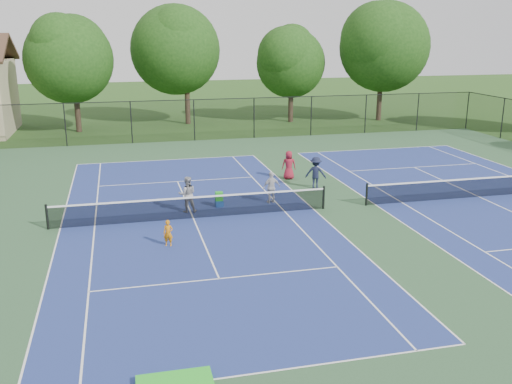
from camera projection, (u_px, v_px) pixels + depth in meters
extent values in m
plane|color=#234716|center=(345.00, 207.00, 26.20)|extent=(140.00, 140.00, 0.00)
cube|color=#2F5431|center=(345.00, 207.00, 26.20)|extent=(36.00, 36.00, 0.01)
cube|color=navy|center=(193.00, 218.00, 24.61)|extent=(10.97, 23.77, 0.00)
cube|color=white|center=(168.00, 160.00, 35.72)|extent=(10.97, 0.06, 0.00)
cube|color=white|center=(260.00, 373.00, 13.50)|extent=(10.97, 0.06, 0.00)
cube|color=white|center=(60.00, 228.00, 23.37)|extent=(0.06, 23.77, 0.00)
cube|color=white|center=(314.00, 209.00, 25.86)|extent=(0.06, 23.77, 0.00)
cube|color=white|center=(95.00, 226.00, 23.68)|extent=(0.06, 23.77, 0.00)
cube|color=white|center=(285.00, 211.00, 25.55)|extent=(0.06, 23.77, 0.00)
cube|color=white|center=(178.00, 181.00, 30.60)|extent=(8.23, 0.06, 0.00)
cube|color=white|center=(219.00, 279.00, 18.63)|extent=(8.23, 0.06, 0.00)
cube|color=white|center=(193.00, 218.00, 24.61)|extent=(0.06, 12.80, 0.00)
cylinder|color=black|center=(47.00, 217.00, 23.12)|extent=(0.10, 0.10, 1.07)
cylinder|color=black|center=(324.00, 198.00, 25.82)|extent=(0.10, 0.10, 1.07)
cube|color=black|center=(193.00, 208.00, 24.49)|extent=(11.90, 0.01, 0.90)
cube|color=white|center=(193.00, 197.00, 24.36)|extent=(11.90, 0.04, 0.07)
cube|color=navy|center=(479.00, 197.00, 27.78)|extent=(10.97, 23.77, 0.00)
cube|color=white|center=(374.00, 149.00, 38.89)|extent=(10.97, 0.06, 0.00)
cube|color=white|center=(375.00, 205.00, 26.54)|extent=(0.06, 23.77, 0.00)
cube|color=white|center=(402.00, 203.00, 26.85)|extent=(0.06, 23.77, 0.00)
cube|color=white|center=(414.00, 167.00, 33.77)|extent=(8.23, 0.06, 0.00)
cube|color=white|center=(479.00, 197.00, 27.78)|extent=(0.06, 12.80, 0.00)
cylinder|color=black|center=(367.00, 195.00, 26.29)|extent=(0.10, 0.10, 1.07)
cube|color=black|center=(480.00, 188.00, 27.66)|extent=(11.90, 0.01, 0.90)
cube|color=white|center=(481.00, 178.00, 27.53)|extent=(11.90, 0.04, 0.07)
cylinder|color=black|center=(65.00, 125.00, 39.56)|extent=(0.08, 0.08, 3.00)
cylinder|color=black|center=(131.00, 123.00, 40.58)|extent=(0.08, 0.08, 3.00)
cylinder|color=black|center=(194.00, 120.00, 41.60)|extent=(0.08, 0.08, 3.00)
cylinder|color=black|center=(254.00, 118.00, 42.62)|extent=(0.08, 0.08, 3.00)
cylinder|color=black|center=(311.00, 116.00, 43.64)|extent=(0.08, 0.08, 3.00)
cylinder|color=black|center=(366.00, 114.00, 44.66)|extent=(0.08, 0.08, 3.00)
cylinder|color=black|center=(418.00, 112.00, 45.67)|extent=(0.08, 0.08, 3.00)
cylinder|color=black|center=(467.00, 110.00, 46.69)|extent=(0.08, 0.08, 3.00)
cylinder|color=black|center=(502.00, 118.00, 42.49)|extent=(0.08, 0.08, 3.00)
cube|color=black|center=(254.00, 118.00, 42.62)|extent=(36.00, 0.01, 3.00)
cube|color=black|center=(254.00, 98.00, 42.21)|extent=(36.00, 0.05, 0.05)
cylinder|color=#2D2116|center=(77.00, 108.00, 45.18)|extent=(0.44, 0.44, 3.78)
sphere|color=#173B10|center=(73.00, 60.00, 44.15)|extent=(6.80, 6.80, 6.80)
sphere|color=#173B10|center=(72.00, 51.00, 43.97)|extent=(5.58, 5.58, 5.58)
sphere|color=#173B10|center=(72.00, 42.00, 43.79)|extent=(4.35, 4.35, 4.35)
cylinder|color=#2D2116|center=(187.00, 100.00, 49.04)|extent=(0.44, 0.44, 4.14)
sphere|color=#173B10|center=(186.00, 50.00, 47.90)|extent=(7.60, 7.60, 7.60)
sphere|color=#173B10|center=(185.00, 42.00, 47.73)|extent=(6.23, 6.23, 6.23)
sphere|color=#173B10|center=(185.00, 35.00, 47.56)|extent=(4.86, 4.86, 4.86)
cylinder|color=#2D2116|center=(291.00, 102.00, 50.24)|extent=(0.44, 0.44, 3.42)
sphere|color=#173B10|center=(291.00, 63.00, 49.32)|extent=(6.00, 6.00, 6.00)
sphere|color=#173B10|center=(292.00, 55.00, 49.12)|extent=(4.92, 4.92, 4.92)
sphere|color=#173B10|center=(292.00, 47.00, 48.93)|extent=(3.84, 3.84, 3.84)
cylinder|color=#2D2116|center=(380.00, 96.00, 50.99)|extent=(0.44, 0.44, 4.32)
sphere|color=#173B10|center=(383.00, 47.00, 49.81)|extent=(7.80, 7.80, 7.80)
sphere|color=#173B10|center=(383.00, 39.00, 49.64)|extent=(6.40, 6.40, 6.40)
sphere|color=#173B10|center=(383.00, 32.00, 49.48)|extent=(4.99, 4.99, 4.99)
imported|color=orange|center=(168.00, 233.00, 21.36)|extent=(0.43, 0.35, 1.01)
imported|color=#98989A|center=(187.00, 194.00, 25.29)|extent=(0.82, 0.66, 1.63)
imported|color=silver|center=(271.00, 187.00, 26.66)|extent=(0.93, 0.52, 1.50)
imported|color=#171C34|center=(316.00, 173.00, 29.13)|extent=(1.22, 1.01, 1.64)
imported|color=maroon|center=(289.00, 165.00, 30.94)|extent=(0.84, 0.63, 1.57)
cube|color=#154493|center=(219.00, 204.00, 26.24)|extent=(0.38, 0.32, 0.29)
cube|color=green|center=(219.00, 196.00, 26.14)|extent=(0.35, 0.30, 0.41)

